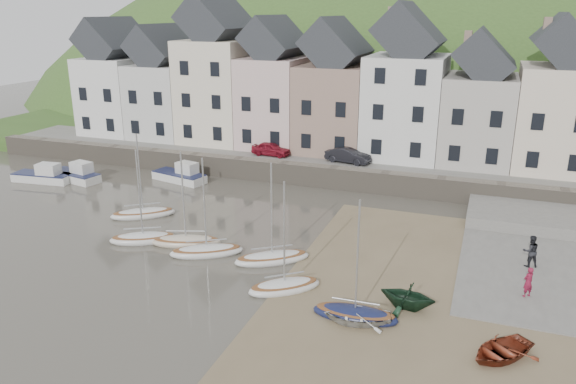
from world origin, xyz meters
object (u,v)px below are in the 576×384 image
at_px(person_red, 528,282).
at_px(car_left, 271,149).
at_px(rowboat_green, 408,295).
at_px(rowboat_red, 501,350).
at_px(car_right, 348,155).
at_px(rowboat_white, 357,315).
at_px(person_dark, 531,251).
at_px(sailboat_0, 143,213).

height_order(person_red, car_left, car_left).
bearing_deg(rowboat_green, person_red, 126.80).
xyz_separation_m(person_red, car_left, (-21.21, 17.25, 1.27)).
bearing_deg(rowboat_red, car_right, 158.81).
relative_size(rowboat_white, person_dark, 1.66).
relative_size(rowboat_white, person_red, 1.94).
bearing_deg(rowboat_green, sailboat_0, -101.28).
relative_size(rowboat_red, car_right, 0.80).
bearing_deg(person_dark, car_right, -64.72).
xyz_separation_m(sailboat_0, car_right, (11.58, 13.95, 1.99)).
bearing_deg(car_right, sailboat_0, 150.83).
distance_m(rowboat_white, rowboat_green, 2.95).
relative_size(person_dark, car_left, 0.53).
height_order(rowboat_white, person_red, person_red).
distance_m(rowboat_green, car_left, 25.77).
height_order(rowboat_white, rowboat_green, rowboat_green).
height_order(sailboat_0, person_dark, sailboat_0).
bearing_deg(rowboat_white, car_left, -163.26).
distance_m(rowboat_green, person_red, 6.51).
bearing_deg(car_right, car_left, 100.54).
xyz_separation_m(rowboat_red, car_right, (-12.76, 23.25, 1.86)).
xyz_separation_m(rowboat_red, person_red, (1.23, 6.01, 0.55)).
bearing_deg(rowboat_white, sailboat_0, -129.95).
height_order(sailboat_0, rowboat_red, sailboat_0).
bearing_deg(car_left, sailboat_0, 166.51).
bearing_deg(sailboat_0, person_red, -7.35).
distance_m(person_red, car_left, 27.37).
bearing_deg(sailboat_0, car_left, 72.61).
bearing_deg(car_right, rowboat_red, -140.70).
height_order(rowboat_red, person_red, person_red).
xyz_separation_m(person_dark, car_right, (-14.25, 13.37, 1.18)).
relative_size(rowboat_red, person_red, 1.94).
bearing_deg(car_left, rowboat_green, -138.89).
relative_size(sailboat_0, rowboat_green, 2.30).
xyz_separation_m(car_left, car_right, (7.21, 0.00, 0.04)).
bearing_deg(rowboat_green, rowboat_white, -37.24).
bearing_deg(car_right, rowboat_green, -147.29).
relative_size(sailboat_0, car_right, 1.59).
height_order(car_left, car_right, car_right).
distance_m(sailboat_0, person_red, 25.80).
distance_m(rowboat_white, car_left, 26.40).
xyz_separation_m(sailboat_0, rowboat_green, (19.93, -6.54, 0.52)).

